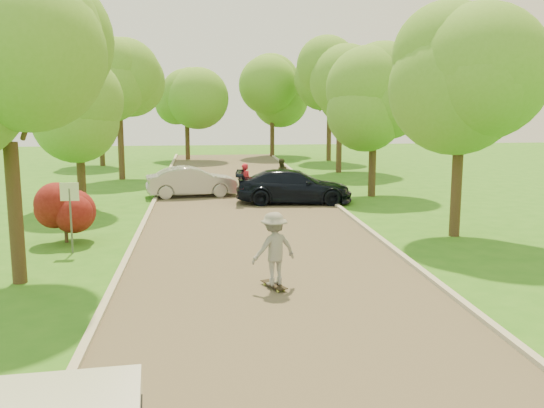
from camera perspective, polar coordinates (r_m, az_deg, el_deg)
name	(u,v)px	position (r m, az deg, el deg)	size (l,w,h in m)	color
ground	(276,286)	(15.41, 0.39, -7.68)	(100.00, 100.00, 0.00)	#2E6F1A
road	(251,223)	(23.14, -1.98, -1.79)	(8.00, 60.00, 0.01)	#4C4438
curb_left	(143,224)	(23.17, -12.02, -1.85)	(0.18, 60.00, 0.12)	#B2AD9E
curb_right	(355,219)	(23.78, 7.80, -1.43)	(0.18, 60.00, 0.12)	#B2AD9E
street_sign	(70,203)	(19.28, -18.48, 0.11)	(0.55, 0.06, 2.17)	#59595E
red_shrub	(65,210)	(20.91, -18.91, -0.50)	(1.70, 1.70, 1.95)	#382619
tree_l_mida	(14,77)	(16.26, -23.10, 10.94)	(4.71, 4.60, 7.39)	#382619
tree_l_midb	(82,101)	(27.08, -17.46, 9.20)	(4.30, 4.20, 6.62)	#382619
tree_l_far	(122,86)	(36.91, -13.92, 10.73)	(4.92, 4.80, 7.79)	#382619
tree_r_mida	(469,72)	(21.51, 18.03, 11.71)	(5.13, 5.00, 7.95)	#382619
tree_r_midb	(378,95)	(29.80, 9.96, 10.06)	(4.51, 4.40, 7.01)	#382619
tree_r_far	(344,82)	(39.66, 6.77, 11.37)	(5.33, 5.20, 8.34)	#382619
tree_bg_a	(102,91)	(45.16, -15.67, 10.21)	(5.12, 5.00, 7.72)	#382619
tree_bg_b	(332,89)	(47.67, 5.72, 10.74)	(5.12, 5.00, 7.95)	#382619
tree_bg_c	(189,96)	(48.62, -7.80, 10.06)	(4.92, 4.80, 7.33)	#382619
tree_bg_d	(275,92)	(50.97, 0.27, 10.46)	(5.12, 5.00, 7.72)	#382619
silver_sedan	(192,182)	(29.73, -7.53, 2.09)	(1.54, 4.40, 1.45)	#A7A7AC
dark_sedan	(294,187)	(27.56, 2.06, 1.66)	(2.14, 5.25, 1.52)	black
longboard	(274,285)	(15.13, 0.19, -7.62)	(0.61, 0.96, 0.11)	black
skateboarder	(274,249)	(14.88, 0.19, -4.22)	(1.17, 0.67, 1.81)	gray
person_striped	(244,182)	(28.40, -2.62, 2.10)	(0.63, 0.41, 1.73)	red
person_olive	(281,174)	(31.67, 0.84, 2.81)	(0.80, 0.62, 1.65)	#2D311D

